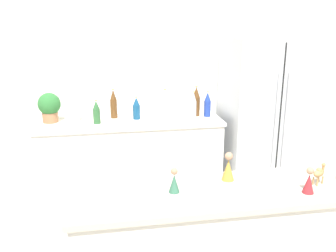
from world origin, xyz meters
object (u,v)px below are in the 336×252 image
Objects in this scene: back_bottle_0 at (196,102)px; wise_man_figurine_crimson at (228,168)px; back_bottle_1 at (136,108)px; potted_plant at (49,106)px; refrigerator at (264,120)px; back_bottle_6 at (114,104)px; paper_towel_roll at (74,111)px; wise_man_figurine_blue at (174,182)px; back_bottle_5 at (193,105)px; back_bottle_4 at (207,105)px; camel_figurine at (319,173)px; back_bottle_3 at (96,112)px; wise_man_figurine_purple at (309,182)px; back_bottle_2 at (165,105)px.

back_bottle_0 reaches higher than wise_man_figurine_crimson.
potted_plant is at bearing 177.86° from back_bottle_1.
refrigerator is 5.75× the size of back_bottle_6.
paper_towel_roll is 1.55× the size of wise_man_figurine_blue.
back_bottle_6 reaches higher than back_bottle_5.
refrigerator reaches higher than paper_towel_roll.
back_bottle_5 is at bearing -2.13° from paper_towel_roll.
camel_figurine is (0.14, -1.86, 0.02)m from back_bottle_4.
back_bottle_3 is at bearing 115.21° from wise_man_figurine_crimson.
back_bottle_6 is at bearing 169.89° from back_bottle_5.
back_bottle_6 is 1.95m from wise_man_figurine_blue.
camel_figurine is at bearing 38.61° from wise_man_figurine_purple.
back_bottle_4 is at bearing -0.55° from paper_towel_roll.
wise_man_figurine_crimson is at bearing -77.81° from back_bottle_1.
camel_figurine is 0.84m from wise_man_figurine_blue.
wise_man_figurine_purple is (0.98, -2.07, -0.00)m from back_bottle_6.
wise_man_figurine_purple is (0.02, -1.95, 0.02)m from back_bottle_4.
back_bottle_4 is 0.96× the size of back_bottle_5.
back_bottle_2 is 1.18× the size of back_bottle_4.
back_bottle_2 is (1.13, -0.10, -0.01)m from potted_plant.
back_bottle_0 is 0.36m from back_bottle_2.
back_bottle_5 is at bearing -120.13° from back_bottle_0.
back_bottle_6 is at bearing 4.99° from potted_plant.
back_bottle_4 reaches higher than back_bottle_3.
camel_figurine is 0.51m from wise_man_figurine_crimson.
back_bottle_1 reaches higher than wise_man_figurine_blue.
back_bottle_0 is 1.19× the size of back_bottle_4.
back_bottle_3 is at bearing -21.33° from paper_towel_roll.
back_bottle_0 is 1.04× the size of back_bottle_6.
back_bottle_0 is at bearing 93.56° from wise_man_figurine_purple.
back_bottle_3 is 0.85× the size of back_bottle_5.
back_bottle_2 is at bearing 107.87° from camel_figurine.
camel_figurine is at bearing -48.11° from potted_plant.
back_bottle_5 is 1.94× the size of wise_man_figurine_blue.
back_bottle_5 is (0.30, 0.01, -0.02)m from back_bottle_2.
back_bottle_5 is at bearing -3.56° from potted_plant.
wise_man_figurine_purple is at bearing -141.39° from camel_figurine.
back_bottle_4 is (1.36, -0.01, 0.02)m from paper_towel_roll.
back_bottle_3 is 0.89× the size of back_bottle_4.
wise_man_figurine_blue is at bearing -82.33° from back_bottle_6.
back_bottle_2 is at bearing 82.07° from wise_man_figurine_blue.
refrigerator reaches higher than back_bottle_0.
back_bottle_2 is at bearing 3.04° from back_bottle_3.
paper_towel_roll is at bearing -178.13° from back_bottle_0.
back_bottle_6 is (-0.51, 0.15, -0.00)m from back_bottle_2.
back_bottle_6 is at bearing 176.11° from back_bottle_0.
paper_towel_roll is at bearing 109.67° from wise_man_figurine_blue.
wise_man_figurine_purple is (1.15, -1.88, 0.03)m from back_bottle_3.
wise_man_figurine_purple is at bearing -55.08° from paper_towel_roll.
back_bottle_6 is at bearing 47.18° from back_bottle_3.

